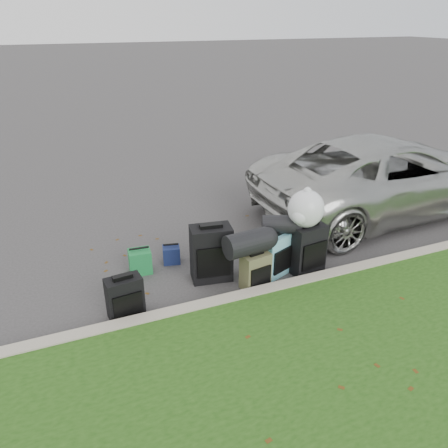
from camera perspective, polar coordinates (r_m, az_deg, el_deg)
name	(u,v)px	position (r m, az deg, el deg)	size (l,w,h in m)	color
ground	(235,261)	(6.55, 1.48, -4.90)	(120.00, 120.00, 0.00)	#383535
curb	(266,293)	(5.75, 5.53, -8.91)	(120.00, 0.18, 0.15)	#9E937F
suv	(387,175)	(8.55, 20.46, 6.04)	(2.30, 4.99, 1.39)	#B7B7B2
suitcase_small_black	(125,298)	(5.44, -12.82, -9.35)	(0.43, 0.23, 0.53)	black
suitcase_large_black_left	(211,253)	(5.96, -1.68, -3.84)	(0.55, 0.33, 0.79)	black
suitcase_olive	(255,271)	(5.85, 4.12, -6.13)	(0.37, 0.23, 0.51)	#47472B
suitcase_teal	(275,255)	(6.14, 6.68, -4.01)	(0.43, 0.26, 0.62)	#5895AB
suitcase_large_black_right	(307,249)	(6.25, 10.82, -3.19)	(0.48, 0.29, 0.72)	black
tote_green	(140,261)	(6.32, -10.89, -4.82)	(0.31, 0.24, 0.35)	#1B7B3A
tote_navy	(171,255)	(6.50, -6.89, -4.00)	(0.25, 0.19, 0.26)	navy
duffel_left	(248,243)	(5.64, 3.10, -2.51)	(0.32, 0.32, 0.60)	black
duffel_right	(279,224)	(6.01, 7.16, -0.03)	(0.25, 0.25, 0.45)	black
trash_bag	(306,209)	(5.98, 10.66, 1.97)	(0.50, 0.50, 0.50)	white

